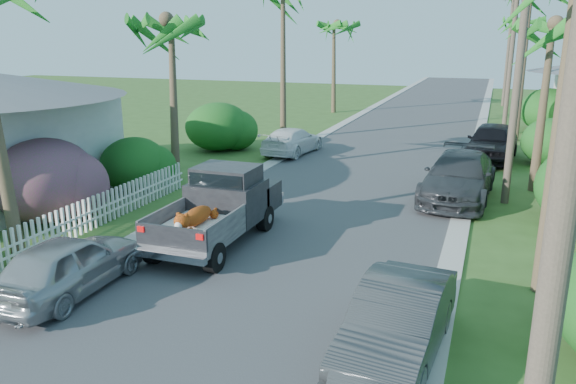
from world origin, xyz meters
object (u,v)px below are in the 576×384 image
at_px(pickup_truck, 223,205).
at_px(palm_l_b, 169,20).
at_px(palm_r_d, 525,20).
at_px(parked_car_rf, 492,142).
at_px(utility_pole_b, 519,67).
at_px(parked_car_lf, 292,141).
at_px(utility_pole_a, 570,157).
at_px(parked_car_rn, 397,323).
at_px(palm_l_d, 335,24).
at_px(utility_pole_c, 511,54).
at_px(palm_r_b, 553,25).
at_px(utility_pole_d, 508,49).
at_px(parked_car_ln, 68,265).
at_px(parked_car_rm, 459,177).

distance_m(pickup_truck, palm_l_b, 8.99).
bearing_deg(palm_r_d, parked_car_rf, -94.33).
bearing_deg(utility_pole_b, parked_car_lf, 151.12).
bearing_deg(utility_pole_a, parked_car_rn, 115.61).
relative_size(palm_l_d, utility_pole_c, 0.86).
bearing_deg(parked_car_rf, utility_pole_c, 92.23).
height_order(palm_l_d, utility_pole_b, utility_pole_b).
xyz_separation_m(parked_car_rf, utility_pole_b, (0.60, -7.20, 3.75)).
bearing_deg(parked_car_rn, pickup_truck, 145.82).
relative_size(parked_car_rf, palm_l_b, 0.68).
distance_m(parked_car_lf, palm_r_b, 12.47).
relative_size(palm_r_d, utility_pole_d, 0.89).
bearing_deg(palm_r_d, parked_car_ln, -104.91).
xyz_separation_m(parked_car_rm, parked_car_rf, (0.98, 7.27, 0.06)).
bearing_deg(palm_r_b, parked_car_rf, 107.12).
height_order(parked_car_rm, palm_l_d, palm_l_d).
height_order(parked_car_lf, palm_r_b, palm_r_b).
height_order(parked_car_rn, parked_car_rf, parked_car_rf).
bearing_deg(utility_pole_a, utility_pole_c, 90.00).
relative_size(parked_car_rf, palm_r_b, 0.69).
bearing_deg(pickup_truck, palm_l_d, 99.35).
bearing_deg(palm_r_d, parked_car_rm, -95.24).
xyz_separation_m(parked_car_rm, palm_l_d, (-10.52, 21.07, 5.65)).
xyz_separation_m(palm_r_d, utility_pole_c, (-0.90, -12.00, -2.14)).
distance_m(palm_l_d, palm_r_d, 14.32).
bearing_deg(pickup_truck, palm_r_b, 45.02).
height_order(palm_r_b, utility_pole_d, utility_pole_d).
relative_size(palm_l_b, utility_pole_b, 0.82).
bearing_deg(parked_car_ln, palm_r_b, -129.24).
bearing_deg(palm_l_d, utility_pole_d, 36.64).
distance_m(palm_l_b, palm_r_b, 13.73).
height_order(parked_car_rn, parked_car_ln, parked_car_rn).
height_order(utility_pole_a, utility_pole_d, same).
xyz_separation_m(pickup_truck, utility_pole_d, (7.56, 36.57, 3.59)).
distance_m(utility_pole_c, utility_pole_d, 15.00).
bearing_deg(utility_pole_c, parked_car_rn, -94.16).
bearing_deg(pickup_truck, parked_car_lf, 100.44).
bearing_deg(utility_pole_d, palm_r_d, -73.30).
distance_m(palm_r_d, utility_pole_d, 3.79).
height_order(palm_r_d, utility_pole_b, utility_pole_b).
distance_m(parked_car_rn, palm_l_d, 34.12).
height_order(parked_car_rm, parked_car_rf, parked_car_rf).
xyz_separation_m(parked_car_rn, parked_car_rf, (1.29, 18.24, 0.17)).
xyz_separation_m(palm_l_b, utility_pole_d, (12.40, 31.00, -1.55)).
relative_size(parked_car_ln, parked_car_lf, 0.90).
distance_m(parked_car_lf, utility_pole_d, 26.78).
distance_m(parked_car_rn, parked_car_rm, 10.98).
xyz_separation_m(parked_car_rm, palm_l_b, (-10.82, -0.93, 5.35)).
xyz_separation_m(parked_car_rm, parked_car_ln, (-7.62, -10.87, -0.12)).
bearing_deg(utility_pole_b, parked_car_rm, -177.46).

